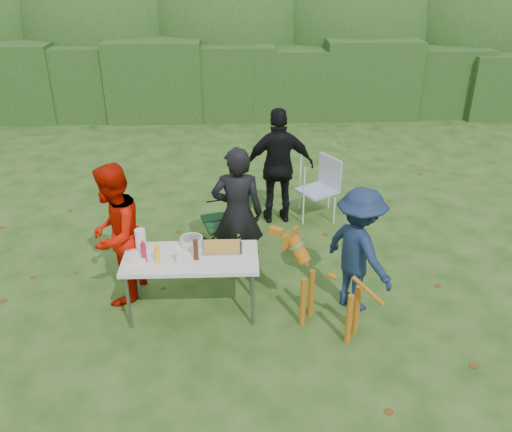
{
  "coord_description": "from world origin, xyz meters",
  "views": [
    {
      "loc": [
        0.21,
        -5.08,
        3.88
      ],
      "look_at": [
        0.41,
        0.53,
        1.0
      ],
      "focal_mm": 38.0,
      "sensor_mm": 36.0,
      "label": 1
    }
  ],
  "objects_px": {
    "person_black_puffy": "(279,167)",
    "beer_bottle": "(196,250)",
    "person_cook": "(238,214)",
    "dog": "(331,289)",
    "folding_table": "(191,261)",
    "camping_chair": "(226,218)",
    "child": "(359,251)",
    "paper_towel_roll": "(141,240)",
    "ketchup_bottle": "(144,252)",
    "person_red_jacket": "(115,235)",
    "lawn_chair": "(317,188)",
    "mustard_bottle": "(157,255)"
  },
  "relations": [
    {
      "from": "person_red_jacket",
      "to": "ketchup_bottle",
      "type": "bearing_deg",
      "value": 54.87
    },
    {
      "from": "child",
      "to": "beer_bottle",
      "type": "relative_size",
      "value": 6.3
    },
    {
      "from": "child",
      "to": "lawn_chair",
      "type": "distance_m",
      "value": 2.36
    },
    {
      "from": "dog",
      "to": "mustard_bottle",
      "type": "distance_m",
      "value": 1.91
    },
    {
      "from": "child",
      "to": "camping_chair",
      "type": "relative_size",
      "value": 1.42
    },
    {
      "from": "dog",
      "to": "folding_table",
      "type": "bearing_deg",
      "value": 21.48
    },
    {
      "from": "person_cook",
      "to": "child",
      "type": "relative_size",
      "value": 1.15
    },
    {
      "from": "child",
      "to": "beer_bottle",
      "type": "xyz_separation_m",
      "value": [
        -1.82,
        -0.09,
        0.1
      ]
    },
    {
      "from": "child",
      "to": "lawn_chair",
      "type": "xyz_separation_m",
      "value": [
        -0.13,
        2.34,
        -0.28
      ]
    },
    {
      "from": "mustard_bottle",
      "to": "paper_towel_roll",
      "type": "distance_m",
      "value": 0.35
    },
    {
      "from": "dog",
      "to": "camping_chair",
      "type": "xyz_separation_m",
      "value": [
        -1.15,
        1.7,
        0.0
      ]
    },
    {
      "from": "person_cook",
      "to": "person_red_jacket",
      "type": "relative_size",
      "value": 1.02
    },
    {
      "from": "mustard_bottle",
      "to": "folding_table",
      "type": "bearing_deg",
      "value": 17.36
    },
    {
      "from": "mustard_bottle",
      "to": "paper_towel_roll",
      "type": "xyz_separation_m",
      "value": [
        -0.22,
        0.27,
        0.03
      ]
    },
    {
      "from": "child",
      "to": "folding_table",
      "type": "bearing_deg",
      "value": 59.62
    },
    {
      "from": "ketchup_bottle",
      "to": "person_black_puffy",
      "type": "bearing_deg",
      "value": 54.88
    },
    {
      "from": "ketchup_bottle",
      "to": "beer_bottle",
      "type": "distance_m",
      "value": 0.56
    },
    {
      "from": "folding_table",
      "to": "person_cook",
      "type": "distance_m",
      "value": 0.96
    },
    {
      "from": "folding_table",
      "to": "child",
      "type": "height_order",
      "value": "child"
    },
    {
      "from": "person_red_jacket",
      "to": "dog",
      "type": "relative_size",
      "value": 1.53
    },
    {
      "from": "person_red_jacket",
      "to": "dog",
      "type": "bearing_deg",
      "value": 84.47
    },
    {
      "from": "dog",
      "to": "paper_towel_roll",
      "type": "distance_m",
      "value": 2.18
    },
    {
      "from": "person_cook",
      "to": "mustard_bottle",
      "type": "bearing_deg",
      "value": 47.63
    },
    {
      "from": "dog",
      "to": "beer_bottle",
      "type": "relative_size",
      "value": 4.63
    },
    {
      "from": "person_red_jacket",
      "to": "child",
      "type": "relative_size",
      "value": 1.13
    },
    {
      "from": "folding_table",
      "to": "paper_towel_roll",
      "type": "relative_size",
      "value": 5.77
    },
    {
      "from": "person_cook",
      "to": "dog",
      "type": "distance_m",
      "value": 1.56
    },
    {
      "from": "child",
      "to": "beer_bottle",
      "type": "distance_m",
      "value": 1.82
    },
    {
      "from": "person_black_puffy",
      "to": "beer_bottle",
      "type": "xyz_separation_m",
      "value": [
        -1.08,
        -2.32,
        -0.02
      ]
    },
    {
      "from": "folding_table",
      "to": "paper_towel_roll",
      "type": "xyz_separation_m",
      "value": [
        -0.56,
        0.16,
        0.18
      ]
    },
    {
      "from": "folding_table",
      "to": "camping_chair",
      "type": "height_order",
      "value": "camping_chair"
    },
    {
      "from": "mustard_bottle",
      "to": "person_black_puffy",
      "type": "bearing_deg",
      "value": 57.79
    },
    {
      "from": "child",
      "to": "camping_chair",
      "type": "bearing_deg",
      "value": 18.23
    },
    {
      "from": "person_black_puffy",
      "to": "mustard_bottle",
      "type": "height_order",
      "value": "person_black_puffy"
    },
    {
      "from": "folding_table",
      "to": "child",
      "type": "relative_size",
      "value": 0.99
    },
    {
      "from": "folding_table",
      "to": "paper_towel_roll",
      "type": "height_order",
      "value": "paper_towel_roll"
    },
    {
      "from": "person_cook",
      "to": "camping_chair",
      "type": "xyz_separation_m",
      "value": [
        -0.16,
        0.55,
        -0.34
      ]
    },
    {
      "from": "camping_chair",
      "to": "mustard_bottle",
      "type": "distance_m",
      "value": 1.63
    },
    {
      "from": "person_cook",
      "to": "beer_bottle",
      "type": "distance_m",
      "value": 0.95
    },
    {
      "from": "camping_chair",
      "to": "ketchup_bottle",
      "type": "bearing_deg",
      "value": 42.51
    },
    {
      "from": "folding_table",
      "to": "mustard_bottle",
      "type": "bearing_deg",
      "value": -162.64
    },
    {
      "from": "person_cook",
      "to": "child",
      "type": "bearing_deg",
      "value": 153.55
    },
    {
      "from": "dog",
      "to": "ketchup_bottle",
      "type": "xyz_separation_m",
      "value": [
        -2.02,
        0.3,
        0.32
      ]
    },
    {
      "from": "person_black_puffy",
      "to": "beer_bottle",
      "type": "height_order",
      "value": "person_black_puffy"
    },
    {
      "from": "folding_table",
      "to": "beer_bottle",
      "type": "distance_m",
      "value": 0.19
    },
    {
      "from": "person_black_puffy",
      "to": "dog",
      "type": "xyz_separation_m",
      "value": [
        0.37,
        -2.64,
        -0.36
      ]
    },
    {
      "from": "folding_table",
      "to": "camping_chair",
      "type": "relative_size",
      "value": 1.41
    },
    {
      "from": "person_cook",
      "to": "lawn_chair",
      "type": "height_order",
      "value": "person_cook"
    },
    {
      "from": "folding_table",
      "to": "person_black_puffy",
      "type": "xyz_separation_m",
      "value": [
        1.15,
        2.27,
        0.2
      ]
    },
    {
      "from": "person_cook",
      "to": "paper_towel_roll",
      "type": "distance_m",
      "value": 1.25
    }
  ]
}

